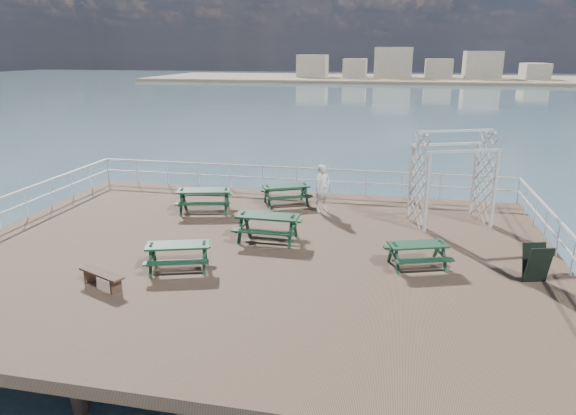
# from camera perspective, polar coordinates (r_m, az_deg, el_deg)

# --- Properties ---
(ground) EXTENTS (18.00, 14.00, 0.30)m
(ground) POSITION_cam_1_polar(r_m,az_deg,el_deg) (15.71, -3.88, -5.26)
(ground) COLOR brown
(ground) RESTS_ON ground
(sea_backdrop) EXTENTS (300.00, 300.00, 9.20)m
(sea_backdrop) POSITION_cam_1_polar(r_m,az_deg,el_deg) (148.41, 15.74, 13.96)
(sea_backdrop) COLOR #456775
(sea_backdrop) RESTS_ON ground
(railing) EXTENTS (17.77, 13.76, 1.10)m
(railing) POSITION_cam_1_polar(r_m,az_deg,el_deg) (17.73, -1.92, 0.89)
(railing) COLOR silver
(railing) RESTS_ON ground
(picnic_table_a) EXTENTS (2.29, 2.02, 0.96)m
(picnic_table_a) POSITION_cam_1_polar(r_m,az_deg,el_deg) (19.41, -9.28, 1.30)
(picnic_table_a) COLOR #12331F
(picnic_table_a) RESTS_ON ground
(picnic_table_b) EXTENTS (1.96, 1.59, 0.95)m
(picnic_table_b) POSITION_cam_1_polar(r_m,az_deg,el_deg) (16.26, -2.26, -1.61)
(picnic_table_b) COLOR #12331F
(picnic_table_b) RESTS_ON ground
(picnic_table_c) EXTENTS (2.24, 2.07, 0.87)m
(picnic_table_c) POSITION_cam_1_polar(r_m,az_deg,el_deg) (20.07, -0.22, 1.89)
(picnic_table_c) COLOR #12331F
(picnic_table_c) RESTS_ON ground
(picnic_table_d) EXTENTS (2.05, 1.83, 0.83)m
(picnic_table_d) POSITION_cam_1_polar(r_m,az_deg,el_deg) (14.44, -12.10, -4.75)
(picnic_table_d) COLOR #12331F
(picnic_table_d) RESTS_ON ground
(picnic_table_e) EXTENTS (1.94, 1.75, 0.78)m
(picnic_table_e) POSITION_cam_1_polar(r_m,az_deg,el_deg) (14.73, 14.21, -4.60)
(picnic_table_e) COLOR #12331F
(picnic_table_e) RESTS_ON ground
(flat_bench_far) EXTENTS (1.45, 0.88, 0.41)m
(flat_bench_far) POSITION_cam_1_polar(r_m,az_deg,el_deg) (13.98, -19.96, -7.17)
(flat_bench_far) COLOR brown
(flat_bench_far) RESTS_ON ground
(trellis_arbor) EXTENTS (2.98, 2.31, 3.29)m
(trellis_arbor) POSITION_cam_1_polar(r_m,az_deg,el_deg) (18.45, 17.75, 2.61)
(trellis_arbor) COLOR silver
(trellis_arbor) RESTS_ON ground
(sandwich_board) EXTENTS (0.74, 0.63, 1.03)m
(sandwich_board) POSITION_cam_1_polar(r_m,az_deg,el_deg) (14.85, 25.86, -5.65)
(sandwich_board) COLOR black
(sandwich_board) RESTS_ON ground
(person) EXTENTS (0.77, 0.75, 1.79)m
(person) POSITION_cam_1_polar(r_m,az_deg,el_deg) (19.13, 3.86, 2.13)
(person) COLOR white
(person) RESTS_ON ground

